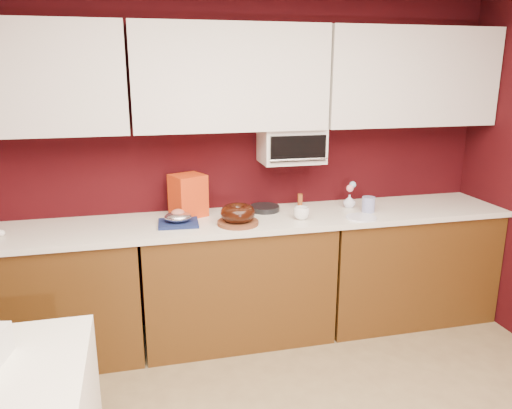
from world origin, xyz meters
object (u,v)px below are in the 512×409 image
object	(u,v)px
bundt_cake	(238,213)
blue_jar	(368,204)
pandoro_box	(188,195)
toaster_oven	(291,145)
coffee_mug	(301,212)
flower_vase	(349,200)
foil_ham_nest	(178,217)

from	to	relation	value
bundt_cake	blue_jar	size ratio (longest dim) A/B	2.07
bundt_cake	pandoro_box	xyz separation A→B (m)	(-0.30, 0.29, 0.07)
toaster_oven	coffee_mug	world-z (taller)	toaster_oven
pandoro_box	flower_vase	size ratio (longest dim) A/B	2.68
pandoro_box	bundt_cake	bearing A→B (deg)	-67.78
foil_ham_nest	flower_vase	xyz separation A→B (m)	(1.29, 0.13, 0.00)
coffee_mug	blue_jar	bearing A→B (deg)	6.99
bundt_cake	coffee_mug	size ratio (longest dim) A/B	2.19
pandoro_box	flower_vase	distance (m)	1.20
toaster_oven	foil_ham_nest	world-z (taller)	toaster_oven
foil_ham_nest	flower_vase	size ratio (longest dim) A/B	1.65
foil_ham_nest	blue_jar	xyz separation A→B (m)	(1.38, -0.01, 0.00)
blue_jar	pandoro_box	bearing A→B (deg)	170.82
foil_ham_nest	coffee_mug	world-z (taller)	coffee_mug
toaster_oven	coffee_mug	xyz separation A→B (m)	(-0.01, -0.29, -0.42)
bundt_cake	pandoro_box	size ratio (longest dim) A/B	0.78
toaster_oven	blue_jar	world-z (taller)	toaster_oven
coffee_mug	flower_vase	bearing A→B (deg)	24.86
foil_ham_nest	pandoro_box	size ratio (longest dim) A/B	0.61
bundt_cake	blue_jar	xyz separation A→B (m)	(0.99, 0.08, -0.02)
toaster_oven	blue_jar	size ratio (longest dim) A/B	4.04
toaster_oven	pandoro_box	size ratio (longest dim) A/B	1.52
pandoro_box	toaster_oven	bearing A→B (deg)	-22.48
foil_ham_nest	flower_vase	distance (m)	1.30
pandoro_box	foil_ham_nest	bearing A→B (deg)	-138.71
toaster_oven	flower_vase	size ratio (longest dim) A/B	4.06
bundt_cake	foil_ham_nest	bearing A→B (deg)	166.93
coffee_mug	foil_ham_nest	bearing A→B (deg)	174.82
toaster_oven	coffee_mug	size ratio (longest dim) A/B	4.27
flower_vase	foil_ham_nest	bearing A→B (deg)	-174.16
blue_jar	flower_vase	world-z (taller)	same
bundt_cake	blue_jar	world-z (taller)	bundt_cake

